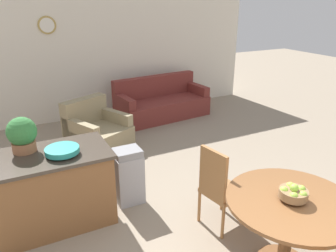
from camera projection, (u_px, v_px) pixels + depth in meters
wall_back at (84, 56)px, 6.94m from camera, size 8.00×0.09×2.70m
dining_table at (290, 216)px, 3.07m from camera, size 1.21×1.21×0.77m
dining_chair_far_side at (219, 186)px, 3.66m from camera, size 0.49×0.49×1.00m
fruit_bowl at (294, 193)px, 2.98m from camera, size 0.26×0.26×0.17m
kitchen_island at (50, 190)px, 3.75m from camera, size 1.40×0.78×0.90m
teal_bowl at (62, 150)px, 3.56m from camera, size 0.37×0.37×0.08m
potted_plant at (22, 134)px, 3.59m from camera, size 0.32×0.32×0.40m
trash_bin at (129, 176)px, 4.20m from camera, size 0.34×0.29×0.75m
couch at (161, 104)px, 7.31m from camera, size 2.10×1.06×0.88m
armchair at (97, 132)px, 5.78m from camera, size 1.18×1.20×0.86m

